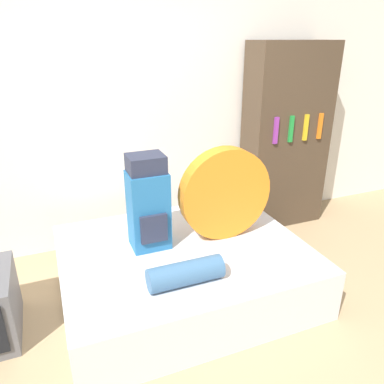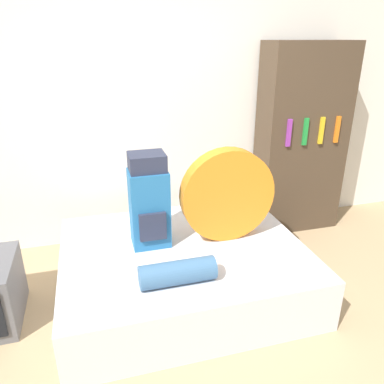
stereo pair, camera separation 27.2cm
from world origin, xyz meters
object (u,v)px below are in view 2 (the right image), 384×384
(bookshelf, at_px, (301,140))
(sleeping_roll, at_px, (178,273))
(backpack, at_px, (149,202))
(tent_bag, at_px, (227,195))

(bookshelf, bearing_deg, sleeping_roll, -141.90)
(backpack, height_order, bookshelf, bookshelf)
(tent_bag, distance_m, bookshelf, 1.31)
(tent_bag, height_order, sleeping_roll, tent_bag)
(tent_bag, xyz_separation_m, bookshelf, (1.06, 0.75, 0.17))
(sleeping_roll, relative_size, bookshelf, 0.27)
(bookshelf, bearing_deg, tent_bag, -144.92)
(sleeping_roll, distance_m, bookshelf, 2.06)
(backpack, distance_m, bookshelf, 1.80)
(backpack, xyz_separation_m, sleeping_roll, (0.08, -0.56, -0.27))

